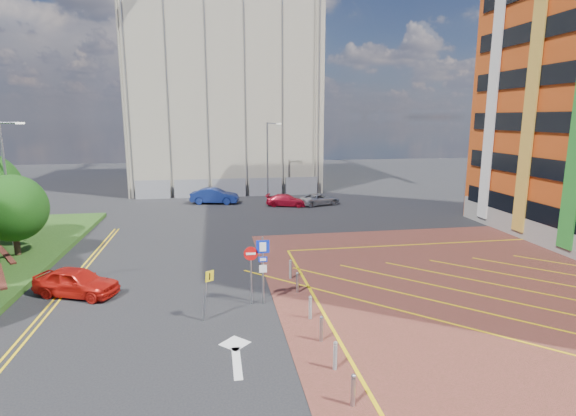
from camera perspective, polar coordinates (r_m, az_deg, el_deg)
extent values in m
plane|color=black|center=(20.46, -4.26, -13.16)|extent=(140.00, 140.00, 0.00)
cube|color=brown|center=(25.67, 29.13, -9.39)|extent=(26.00, 26.00, 0.02)
cube|color=brown|center=(28.23, -32.63, -7.54)|extent=(2.29, 4.27, 0.40)
cube|color=brown|center=(32.29, -32.19, -5.27)|extent=(2.69, 4.06, 0.40)
cylinder|color=#3D2B1C|center=(31.78, -31.22, -3.54)|extent=(0.36, 0.36, 1.80)
sphere|color=#11360C|center=(31.38, -31.60, -0.01)|extent=(4.00, 4.00, 4.00)
cylinder|color=#9EA0A8|center=(33.42, -32.12, 2.46)|extent=(0.16, 0.16, 8.00)
cylinder|color=#9EA0A8|center=(32.93, -31.87, 9.19)|extent=(1.20, 0.10, 0.10)
cube|color=silver|center=(32.71, -30.88, 9.23)|extent=(0.50, 0.15, 0.12)
cylinder|color=#9EA0A8|center=(47.09, -2.62, 5.95)|extent=(0.16, 0.16, 8.00)
cylinder|color=#9EA0A8|center=(46.95, -1.92, 10.68)|extent=(1.20, 0.10, 0.10)
cube|color=silver|center=(47.04, -1.18, 10.65)|extent=(0.50, 0.15, 0.12)
cylinder|color=#9EA0A8|center=(20.83, -3.20, -7.94)|extent=(0.10, 0.10, 3.20)
cube|color=#0A23B8|center=(20.45, -3.22, -4.93)|extent=(0.60, 0.04, 0.60)
cube|color=white|center=(20.42, -3.21, -4.95)|extent=(0.30, 0.02, 0.42)
cube|color=#0A23B8|center=(20.63, -3.20, -6.53)|extent=(0.40, 0.04, 0.25)
cube|color=white|center=(20.60, -3.20, -6.55)|extent=(0.28, 0.02, 0.14)
cube|color=white|center=(20.77, -3.19, -7.71)|extent=(0.35, 0.04, 0.35)
cylinder|color=#9EA0A8|center=(20.87, -4.71, -8.66)|extent=(0.08, 0.08, 2.70)
cylinder|color=red|center=(20.49, -4.75, -5.79)|extent=(0.64, 0.04, 0.64)
cube|color=white|center=(20.46, -4.74, -5.81)|extent=(0.44, 0.02, 0.10)
cylinder|color=#9EA0A8|center=(19.58, -10.49, -10.99)|extent=(0.30, 0.08, 2.20)
cube|color=yellow|center=(19.22, -9.93, -8.52)|extent=(0.38, 0.38, 0.49)
cylinder|color=#9EA0A8|center=(14.59, 8.26, -22.11)|extent=(0.14, 0.14, 0.90)
cylinder|color=black|center=(16.22, 6.01, -18.33)|extent=(0.14, 0.14, 0.90)
cylinder|color=#9EA0A8|center=(17.92, 4.26, -15.23)|extent=(0.14, 0.14, 0.90)
cylinder|color=black|center=(19.68, 2.85, -12.67)|extent=(0.14, 0.14, 0.90)
cylinder|color=#9EA0A8|center=(22.40, 1.20, -9.59)|extent=(0.14, 0.14, 0.90)
cylinder|color=black|center=(24.24, 0.32, -7.91)|extent=(0.14, 0.14, 0.90)
cube|color=#AEA68E|center=(58.61, -8.14, 13.78)|extent=(21.20, 19.20, 22.00)
cube|color=yellow|center=(61.24, -6.37, 19.36)|extent=(0.90, 0.90, 34.00)
cube|color=gray|center=(49.18, -6.34, 2.60)|extent=(21.60, 0.06, 2.00)
imported|color=red|center=(24.26, -25.29, -8.47)|extent=(4.42, 3.09, 1.40)
imported|color=navy|center=(45.55, -9.31, 1.53)|extent=(4.95, 2.56, 1.55)
imported|color=#B10F25|center=(43.69, -0.18, 1.00)|extent=(4.28, 2.71, 1.15)
imported|color=#9D9EA4|center=(44.36, 4.02, 1.12)|extent=(4.48, 3.04, 1.14)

